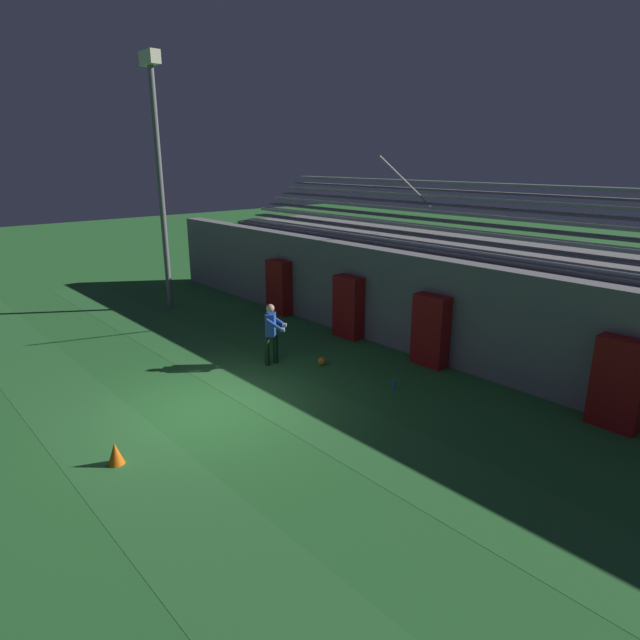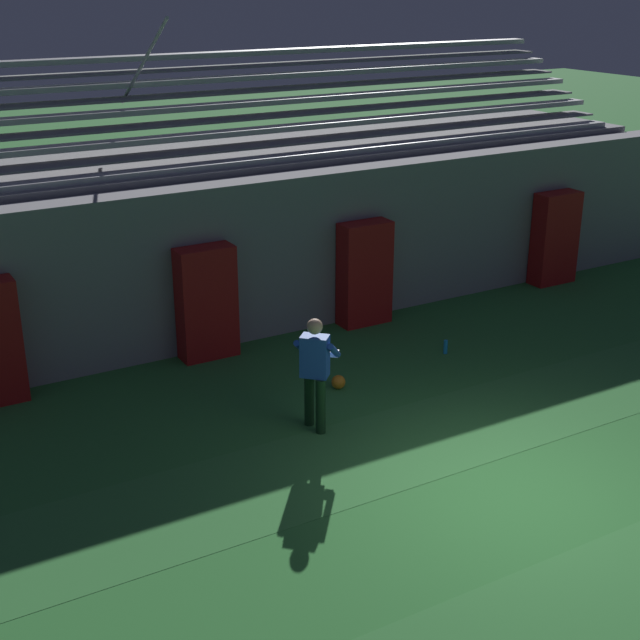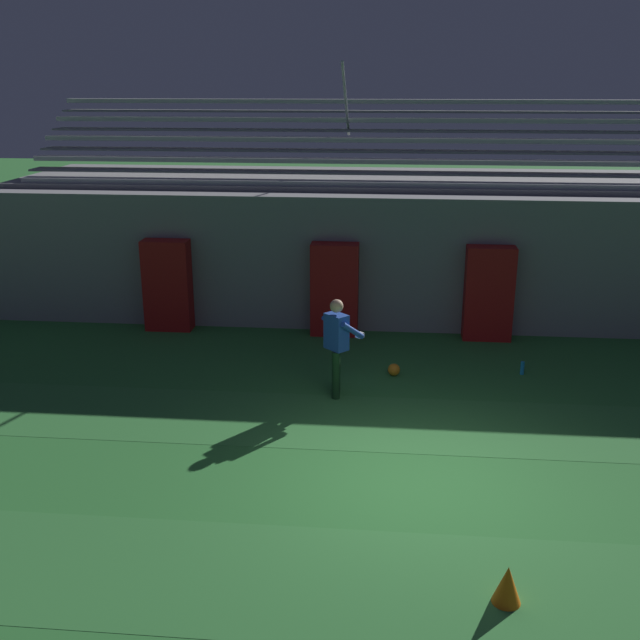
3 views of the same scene
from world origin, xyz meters
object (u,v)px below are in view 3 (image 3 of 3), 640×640
object	(u,v)px
padding_pillar_far_left	(168,285)
traffic_cone	(507,585)
padding_pillar_gate_right	(489,294)
goalkeeper	(337,341)
padding_pillar_gate_left	(335,290)
water_bottle	(522,368)
soccer_ball	(394,370)

from	to	relation	value
padding_pillar_far_left	traffic_cone	distance (m)	10.13
padding_pillar_gate_right	goalkeeper	size ratio (longest dim) A/B	1.15
padding_pillar_gate_left	padding_pillar_far_left	size ratio (longest dim) A/B	1.00
padding_pillar_gate_right	padding_pillar_far_left	world-z (taller)	same
goalkeeper	traffic_cone	world-z (taller)	goalkeeper
padding_pillar_far_left	traffic_cone	bearing A→B (deg)	-54.40
goalkeeper	water_bottle	size ratio (longest dim) A/B	6.96
goalkeeper	water_bottle	bearing A→B (deg)	20.47
padding_pillar_far_left	soccer_ball	world-z (taller)	padding_pillar_far_left
goalkeeper	soccer_ball	bearing A→B (deg)	44.56
goalkeeper	water_bottle	world-z (taller)	goalkeeper
padding_pillar_gate_left	traffic_cone	size ratio (longest dim) A/B	4.56
padding_pillar_gate_right	traffic_cone	world-z (taller)	padding_pillar_gate_right
padding_pillar_gate_left	traffic_cone	world-z (taller)	padding_pillar_gate_left
padding_pillar_gate_left	goalkeeper	world-z (taller)	padding_pillar_gate_left
padding_pillar_far_left	goalkeeper	size ratio (longest dim) A/B	1.15
padding_pillar_gate_left	padding_pillar_gate_right	size ratio (longest dim) A/B	1.00
traffic_cone	water_bottle	bearing A→B (deg)	79.59
padding_pillar_gate_right	traffic_cone	size ratio (longest dim) A/B	4.56
water_bottle	padding_pillar_gate_right	bearing A→B (deg)	102.55
water_bottle	goalkeeper	bearing A→B (deg)	-159.53
traffic_cone	water_bottle	distance (m)	6.40
padding_pillar_far_left	goalkeeper	bearing A→B (deg)	-39.62
padding_pillar_gate_right	goalkeeper	bearing A→B (deg)	-132.10
soccer_ball	padding_pillar_far_left	bearing A→B (deg)	155.22
padding_pillar_gate_right	soccer_ball	size ratio (longest dim) A/B	8.71
soccer_ball	water_bottle	distance (m)	2.31
soccer_ball	water_bottle	bearing A→B (deg)	6.76
traffic_cone	goalkeeper	bearing A→B (deg)	112.43
padding_pillar_gate_left	padding_pillar_gate_right	world-z (taller)	same
padding_pillar_gate_left	goalkeeper	bearing A→B (deg)	-84.88
padding_pillar_gate_left	soccer_ball	bearing A→B (deg)	-60.50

